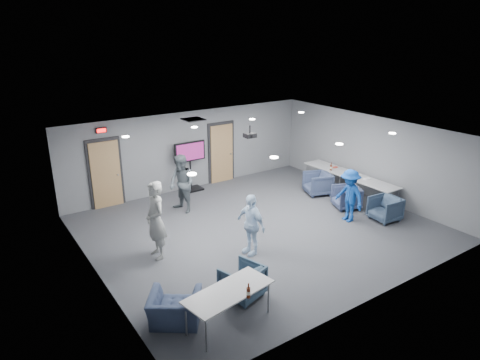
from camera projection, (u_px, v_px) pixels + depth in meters
floor at (260, 228)px, 12.05m from camera, size 9.00×9.00×0.00m
ceiling at (261, 134)px, 11.15m from camera, size 9.00×9.00×0.00m
wall_back at (191, 150)px, 14.72m from camera, size 9.00×0.02×2.70m
wall_front at (381, 240)px, 8.48m from camera, size 9.00×0.02×2.70m
wall_left at (93, 223)px, 9.22m from camera, size 0.02×8.00×2.70m
wall_right at (371, 157)px, 13.98m from camera, size 0.02×8.00×2.70m
door_left at (106, 174)px, 13.19m from camera, size 1.06×0.17×2.24m
door_right at (221, 153)px, 15.41m from camera, size 1.06×0.17×2.24m
exit_sign at (101, 130)px, 12.71m from camera, size 0.32×0.08×0.16m
hvac_diffuser at (193, 119)px, 13.07m from camera, size 0.60×0.60×0.03m
downlights at (261, 135)px, 11.15m from camera, size 6.18×3.78×0.02m
person_a at (156, 220)px, 10.23m from camera, size 0.49×0.72×1.94m
person_b at (182, 184)px, 12.86m from camera, size 0.84×0.99×1.79m
person_c at (251, 224)px, 10.46m from camera, size 0.49×0.96×1.57m
person_d at (349, 196)px, 12.27m from camera, size 0.66×1.05×1.56m
chair_right_a at (318, 183)px, 14.42m from camera, size 1.05×1.04×0.75m
chair_right_b at (346, 197)px, 13.31m from camera, size 1.00×0.99×0.70m
chair_right_c at (385, 209)px, 12.45m from camera, size 0.84×0.82×0.71m
chair_front_a at (242, 281)px, 8.87m from camera, size 0.95×0.97×0.71m
chair_front_b at (175, 309)px, 8.08m from camera, size 1.26×1.23×0.62m
table_right_a at (329, 168)px, 14.98m from camera, size 0.74×1.78×0.73m
table_right_b at (372, 184)px, 13.49m from camera, size 0.72×1.73×0.73m
table_front_left at (229, 293)px, 7.92m from camera, size 1.84×1.01×0.73m
bottle_front at (248, 292)px, 7.67m from camera, size 0.08×0.08×0.30m
bottle_right at (331, 167)px, 14.58m from camera, size 0.07×0.07×0.28m
snack_box at (335, 167)px, 14.88m from camera, size 0.16×0.11×0.04m
wrapper at (367, 179)px, 13.71m from camera, size 0.23×0.18×0.04m
tv_stand at (190, 163)px, 14.55m from camera, size 1.12×0.53×1.72m
projector at (250, 135)px, 12.32m from camera, size 0.32×0.31×0.35m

